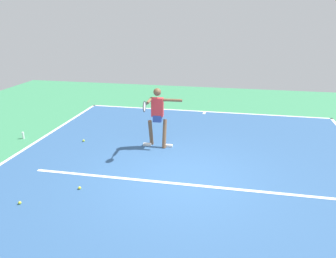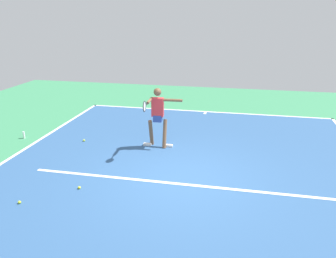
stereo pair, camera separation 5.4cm
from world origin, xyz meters
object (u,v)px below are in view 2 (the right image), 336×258
Objects in this scene: tennis_ball_by_baseline at (84,140)px; tennis_ball_far_corner at (79,188)px; tennis_player at (158,114)px; tennis_ball_near_player at (19,202)px; water_bottle at (24,135)px.

tennis_ball_by_baseline is 1.00× the size of tennis_ball_far_corner.
tennis_player reaches higher than tennis_ball_near_player.
tennis_ball_by_baseline is at bearing -0.94° from tennis_player.
water_bottle is (2.24, -3.49, 0.08)m from tennis_ball_near_player.
water_bottle is at bearing 3.77° from tennis_ball_by_baseline.
water_bottle is (1.98, 0.13, 0.08)m from tennis_ball_by_baseline.
tennis_ball_near_player is 0.30× the size of water_bottle.
tennis_player is 26.91× the size of tennis_ball_near_player.
tennis_ball_by_baseline is at bearing -85.96° from tennis_ball_near_player.
water_bottle is (4.33, 0.19, -0.91)m from tennis_player.
tennis_player is 4.43m from water_bottle.
water_bottle is at bearing -39.88° from tennis_ball_far_corner.
tennis_player reaches higher than tennis_ball_far_corner.
tennis_ball_near_player is (2.09, 3.68, -0.98)m from tennis_player.
tennis_ball_near_player is (-0.26, 3.62, 0.00)m from tennis_ball_by_baseline.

